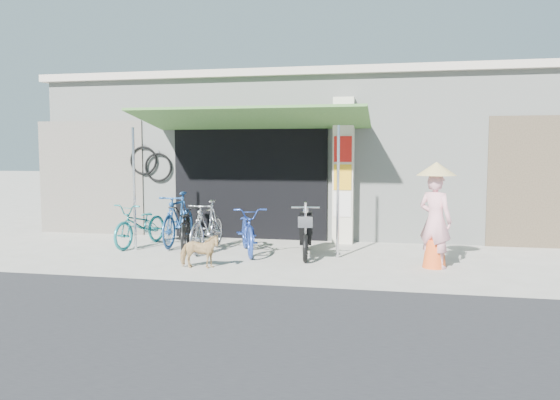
% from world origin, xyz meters
% --- Properties ---
extents(ground, '(80.00, 80.00, 0.00)m').
position_xyz_m(ground, '(0.00, 0.00, 0.00)').
color(ground, '#ADA89C').
rests_on(ground, ground).
extents(road_strip, '(80.00, 6.00, 0.01)m').
position_xyz_m(road_strip, '(0.00, -4.50, 0.01)').
color(road_strip, '#2B2B2E').
rests_on(road_strip, ground).
extents(bicycle_shop, '(12.30, 5.30, 3.66)m').
position_xyz_m(bicycle_shop, '(-0.00, 5.09, 1.83)').
color(bicycle_shop, '#ABB0A8').
rests_on(bicycle_shop, ground).
extents(shop_pillar, '(0.42, 0.44, 3.00)m').
position_xyz_m(shop_pillar, '(0.85, 2.45, 1.50)').
color(shop_pillar, beige).
rests_on(shop_pillar, ground).
extents(awning, '(4.60, 1.88, 2.72)m').
position_xyz_m(awning, '(-0.90, 1.63, 2.51)').
color(awning, '#3A652D').
rests_on(awning, ground).
extents(neighbour_right, '(2.60, 0.06, 2.60)m').
position_xyz_m(neighbour_right, '(5.00, 2.59, 1.30)').
color(neighbour_right, brown).
rests_on(neighbour_right, ground).
extents(neighbour_left, '(2.60, 0.06, 2.60)m').
position_xyz_m(neighbour_left, '(-5.00, 2.59, 1.30)').
color(neighbour_left, '#6B665B').
rests_on(neighbour_left, ground).
extents(bike_teal, '(0.85, 1.74, 0.88)m').
position_xyz_m(bike_teal, '(-3.09, 1.19, 0.44)').
color(bike_teal, '#1B777A').
rests_on(bike_teal, ground).
extents(bike_blue, '(0.58, 1.81, 1.07)m').
position_xyz_m(bike_blue, '(-2.40, 1.47, 0.54)').
color(bike_blue, navy).
rests_on(bike_blue, ground).
extents(bike_black, '(1.03, 1.76, 0.87)m').
position_xyz_m(bike_black, '(-2.10, 1.12, 0.44)').
color(bike_black, black).
rests_on(bike_black, ground).
extents(bike_silver, '(0.55, 1.64, 0.97)m').
position_xyz_m(bike_silver, '(-1.60, 0.91, 0.49)').
color(bike_silver, '#B0B1B5').
rests_on(bike_silver, ground).
extents(bike_navy, '(1.15, 1.80, 0.89)m').
position_xyz_m(bike_navy, '(-0.78, 0.86, 0.45)').
color(bike_navy, '#223F9C').
rests_on(bike_navy, ground).
extents(street_dog, '(0.70, 0.40, 0.56)m').
position_xyz_m(street_dog, '(-1.22, -0.58, 0.28)').
color(street_dog, '#9C8C52').
rests_on(street_dog, ground).
extents(moped, '(0.52, 1.70, 0.96)m').
position_xyz_m(moped, '(0.31, 0.86, 0.44)').
color(moped, black).
rests_on(moped, ground).
extents(nun, '(0.68, 0.64, 1.73)m').
position_xyz_m(nun, '(2.53, 0.24, 0.86)').
color(nun, pink).
rests_on(nun, ground).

